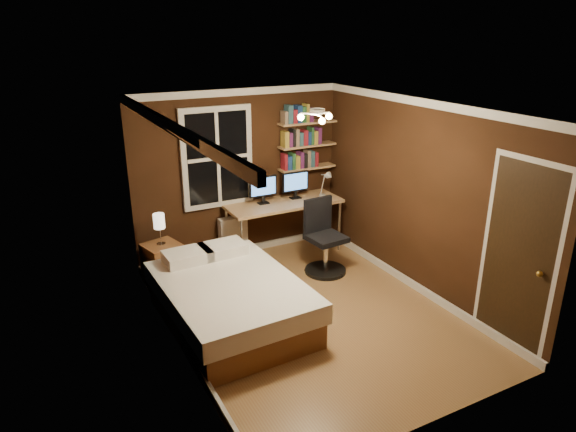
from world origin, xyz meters
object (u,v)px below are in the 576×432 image
bed (230,300)px  monitor_left (263,190)px  bedside_lamp (160,229)px  desk (284,206)px  office_chair (324,244)px  monitor_right (295,185)px  nightstand (163,263)px  radiator (233,237)px  desk_lamp (325,183)px

bed → monitor_left: 2.10m
bedside_lamp → desk: (1.90, 0.08, 0.00)m
bedside_lamp → office_chair: office_chair is taller
monitor_right → nightstand: bearing=-175.4°
desk → nightstand: bearing=-177.5°
radiator → monitor_right: (0.99, -0.15, 0.73)m
radiator → nightstand: bearing=-164.6°
bed → desk_lamp: desk_lamp is taller
desk_lamp → nightstand: bearing=-179.9°
nightstand → radiator: radiator is taller
bed → desk: size_ratio=1.18×
radiator → desk_lamp: desk_lamp is taller
bed → monitor_right: size_ratio=4.78×
bed → desk_lamp: size_ratio=4.73×
monitor_left → monitor_right: (0.54, 0.00, 0.00)m
monitor_left → radiator: bearing=161.6°
bedside_lamp → office_chair: 2.27m
bedside_lamp → monitor_right: bearing=4.6°
nightstand → bedside_lamp: (0.00, 0.00, 0.50)m
bed → monitor_left: size_ratio=4.78×
radiator → desk: bearing=-17.5°
monitor_left → desk_lamp: size_ratio=0.99×
bed → office_chair: office_chair is taller
bed → nightstand: (-0.42, 1.40, -0.02)m
desk_lamp → office_chair: size_ratio=0.41×
monitor_left → bed: bearing=-126.8°
nightstand → monitor_left: 1.78m
desk → office_chair: office_chair is taller
radiator → bedside_lamp: bearing=-164.6°
desk → desk_lamp: (0.68, -0.08, 0.28)m
desk → desk_lamp: 0.74m
nightstand → desk_lamp: size_ratio=1.26×
bedside_lamp → radiator: (1.16, 0.32, -0.46)m
bed → radiator: bearing=64.7°
nightstand → monitor_right: size_ratio=1.28×
radiator → desk: (0.74, -0.24, 0.46)m
nightstand → radiator: (1.16, 0.32, 0.04)m
bedside_lamp → radiator: 1.28m
bedside_lamp → monitor_right: 2.17m
bed → monitor_left: bearing=51.0°
monitor_left → office_chair: monitor_left is taller
office_chair → nightstand: bearing=155.8°
nightstand → desk: desk is taller
desk_lamp → monitor_left: bearing=170.3°
desk → desk_lamp: bearing=-6.6°
office_chair → monitor_left: bearing=114.5°
bedside_lamp → monitor_left: size_ratio=1.00×
nightstand → monitor_left: (1.60, 0.17, 0.76)m
radiator → monitor_left: size_ratio=1.46×
bedside_lamp → monitor_right: monitor_right is taller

